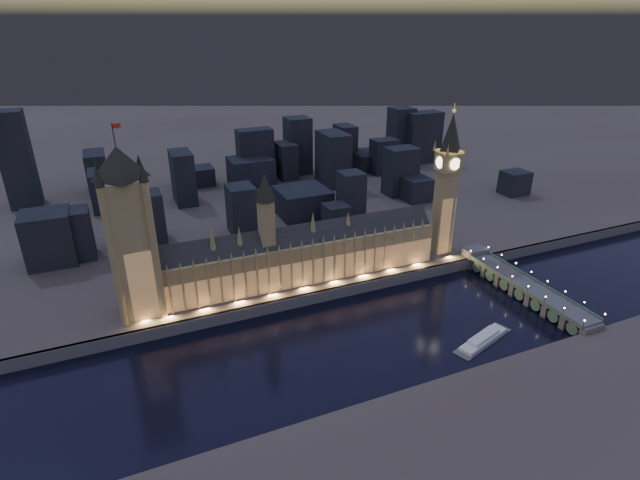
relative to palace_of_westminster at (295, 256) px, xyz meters
name	(u,v)px	position (x,y,z in m)	size (l,w,h in m)	color
ground_plane	(349,334)	(10.00, -61.74, -26.37)	(2000.00, 2000.00, 0.00)	black
north_bank	(192,142)	(10.00, 458.26, -22.37)	(2000.00, 960.00, 8.00)	#483532
embankment_wall	(321,296)	(10.00, -20.74, -22.37)	(2000.00, 2.50, 8.00)	#4D534E
palace_of_westminster	(295,256)	(0.00, 0.00, 0.00)	(202.00, 22.31, 78.00)	olive
victoria_tower	(129,226)	(-100.00, 0.17, 38.15)	(31.68, 31.68, 114.20)	olive
elizabeth_tower	(447,173)	(118.00, 0.18, 43.46)	(18.00, 18.00, 110.82)	olive
westminster_bridge	(520,286)	(137.81, -65.20, -20.38)	(17.42, 113.00, 15.90)	#4D534E
river_boat	(483,339)	(78.76, -98.88, -24.81)	(46.41, 24.16, 4.50)	#4D534E
city_backdrop	(274,169)	(46.59, 185.65, 4.94)	(474.89, 215.63, 89.02)	black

